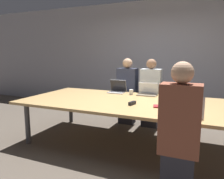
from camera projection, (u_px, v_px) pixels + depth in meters
ground_plane at (127, 144)px, 3.60m from camera, size 24.00×24.00×0.00m
curtain_wall at (159, 57)px, 5.54m from camera, size 12.00×0.06×2.80m
conference_table at (127, 104)px, 3.49m from camera, size 3.38×1.60×0.72m
laptop_near_right at (190, 111)px, 2.58m from camera, size 0.32×0.25×0.25m
person_near_right at (179, 132)px, 2.21m from camera, size 0.40×0.24×1.39m
laptop_far_midleft at (117, 89)px, 4.23m from camera, size 0.32×0.24×0.25m
person_far_midleft at (127, 92)px, 4.59m from camera, size 0.40×0.24×1.38m
laptop_far_center at (148, 91)px, 3.97m from camera, size 0.36×0.23×0.23m
person_far_center at (151, 94)px, 4.38m from camera, size 0.40×0.24×1.37m
cup_far_center at (131, 92)px, 4.01m from camera, size 0.08×0.08×0.10m
bottle_far_center at (162, 91)px, 3.70m from camera, size 0.06×0.06×0.28m
stapler at (132, 103)px, 3.21m from camera, size 0.08×0.16×0.05m
notebook at (159, 106)px, 3.08m from camera, size 0.19×0.18×0.02m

